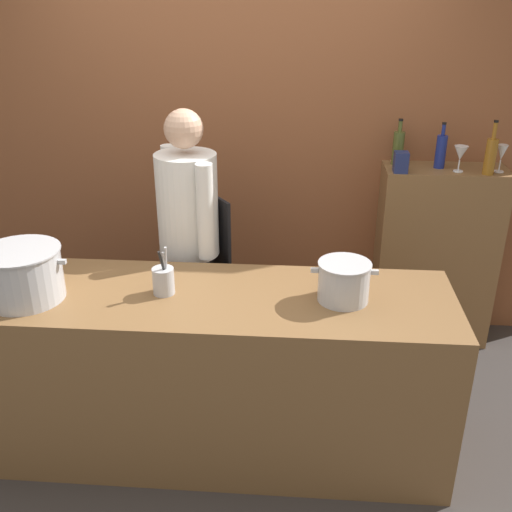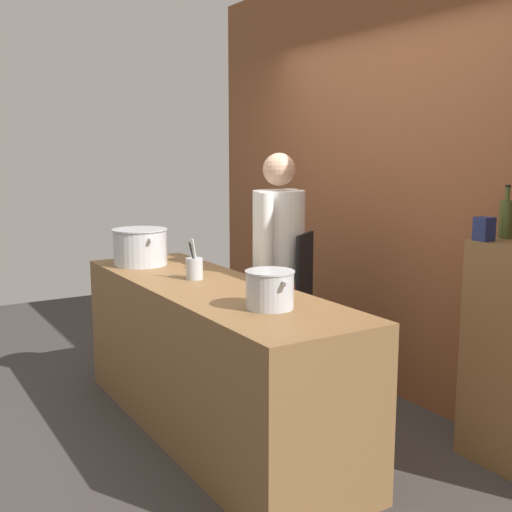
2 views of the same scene
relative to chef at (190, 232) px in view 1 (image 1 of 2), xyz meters
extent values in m
plane|color=#383330|center=(0.19, -0.61, -0.96)|extent=(8.00, 8.00, 0.00)
cube|color=brown|center=(0.19, 0.79, 0.54)|extent=(4.40, 0.10, 3.00)
cube|color=brown|center=(0.19, -0.61, -0.51)|extent=(2.36, 0.70, 0.90)
cube|color=brown|center=(1.52, 0.58, -0.36)|extent=(0.76, 0.32, 1.20)
cylinder|color=black|center=(0.05, -0.08, -0.54)|extent=(0.14, 0.14, 0.84)
cylinder|color=black|center=(-0.06, 0.08, -0.54)|extent=(0.14, 0.14, 0.84)
cylinder|color=white|center=(0.00, 0.00, 0.17)|extent=(0.34, 0.34, 0.58)
cube|color=black|center=(0.14, 0.10, -0.07)|extent=(0.19, 0.25, 0.52)
cylinder|color=white|center=(0.13, -0.18, 0.19)|extent=(0.09, 0.09, 0.52)
cylinder|color=white|center=(-0.13, 0.18, 0.19)|extent=(0.09, 0.09, 0.52)
sphere|color=tan|center=(0.00, 0.00, 0.59)|extent=(0.21, 0.21, 0.21)
cylinder|color=#B7BABF|center=(-0.65, -0.71, 0.06)|extent=(0.36, 0.36, 0.24)
cylinder|color=#B7BABF|center=(-0.65, -0.71, 0.18)|extent=(0.38, 0.38, 0.01)
cube|color=#B7BABF|center=(-0.45, -0.71, 0.13)|extent=(0.04, 0.02, 0.02)
cylinder|color=#B7BABF|center=(0.83, -0.61, 0.03)|extent=(0.24, 0.24, 0.18)
cylinder|color=#B7BABF|center=(0.83, -0.61, 0.12)|extent=(0.25, 0.25, 0.01)
cube|color=#B7BABF|center=(0.70, -0.61, 0.08)|extent=(0.04, 0.02, 0.02)
cube|color=#B7BABF|center=(0.97, -0.61, 0.08)|extent=(0.04, 0.02, 0.02)
cylinder|color=#B7BABF|center=(-0.02, -0.61, 0.00)|extent=(0.10, 0.10, 0.13)
cylinder|color=#B7BABF|center=(0.00, -0.60, 0.07)|extent=(0.03, 0.06, 0.23)
cylinder|color=#262626|center=(-0.01, -0.62, 0.06)|extent=(0.04, 0.05, 0.21)
cylinder|color=#B7BABF|center=(-0.01, -0.61, 0.06)|extent=(0.02, 0.05, 0.20)
cylinder|color=#475123|center=(1.22, 0.64, 0.34)|extent=(0.07, 0.07, 0.21)
cylinder|color=#475123|center=(1.22, 0.64, 0.48)|extent=(0.02, 0.02, 0.07)
cylinder|color=black|center=(1.22, 0.64, 0.52)|extent=(0.03, 0.03, 0.01)
cylinder|color=#8C5919|center=(1.74, 0.47, 0.35)|extent=(0.07, 0.07, 0.21)
cylinder|color=#8C5919|center=(1.74, 0.47, 0.50)|extent=(0.02, 0.02, 0.10)
cylinder|color=black|center=(1.74, 0.47, 0.56)|extent=(0.03, 0.03, 0.01)
cylinder|color=navy|center=(1.47, 0.59, 0.34)|extent=(0.06, 0.06, 0.20)
cylinder|color=navy|center=(1.47, 0.59, 0.48)|extent=(0.02, 0.02, 0.07)
cylinder|color=black|center=(1.47, 0.59, 0.52)|extent=(0.03, 0.03, 0.01)
cylinder|color=silver|center=(1.82, 0.53, 0.24)|extent=(0.06, 0.06, 0.01)
cylinder|color=silver|center=(1.82, 0.53, 0.28)|extent=(0.01, 0.01, 0.07)
cone|color=silver|center=(1.82, 0.53, 0.36)|extent=(0.06, 0.06, 0.09)
cylinder|color=silver|center=(1.57, 0.52, 0.24)|extent=(0.06, 0.06, 0.01)
cylinder|color=silver|center=(1.57, 0.52, 0.28)|extent=(0.01, 0.01, 0.07)
cone|color=silver|center=(1.57, 0.52, 0.36)|extent=(0.08, 0.08, 0.09)
cube|color=navy|center=(1.22, 0.48, 0.30)|extent=(0.08, 0.08, 0.13)
camera|label=1|loc=(0.62, -3.09, 1.29)|focal=41.90mm
camera|label=2|loc=(3.39, -2.25, 0.70)|focal=44.29mm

